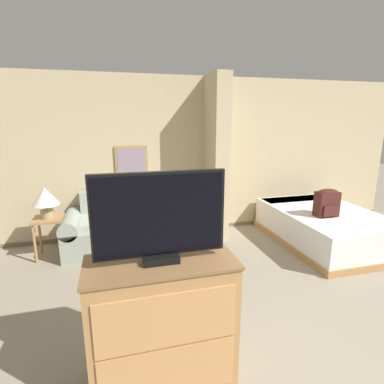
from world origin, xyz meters
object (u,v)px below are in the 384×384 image
Objects in this scene: coffee_table at (149,246)px; tv at (160,218)px; bed at (324,226)px; backpack at (327,202)px; tv_dresser at (163,323)px; table_lamp at (45,198)px; couch at (136,226)px.

tv is at bearing -93.34° from coffee_table.
tv reaches higher than bed.
coffee_table is 1.58× the size of backpack.
bed is at bearing 52.29° from backpack.
coffee_table is at bearing 86.66° from tv.
tv_dresser is (-0.09, -1.63, 0.11)m from coffee_table.
tv is at bearing -64.18° from table_lamp.
coffee_table is 1.49× the size of table_lamp.
couch is 2.59m from tv_dresser.
couch is at bearing 89.73° from tv_dresser.
bed is 4.92× the size of backpack.
backpack is at bearing -17.62° from couch.
tv is (-0.09, -1.62, 0.91)m from coffee_table.
table_lamp is at bearing 146.28° from coffee_table.
bed is (2.91, 1.95, -0.22)m from tv_dresser.
table_lamp is 2.80m from tv.
tv_dresser is at bearing -146.18° from bed.
table_lamp is 0.49× the size of tv.
table_lamp is 0.42× the size of tv_dresser.
couch is at bearing 167.79° from bed.
bed is 0.55m from backpack.
backpack is (3.94, -0.78, -0.14)m from table_lamp.
backpack reaches higher than couch.
couch reaches higher than bed.
tv_dresser reaches higher than couch.
backpack is at bearing 32.13° from tv.
tv_dresser is at bearing -90.00° from tv.
tv_dresser is at bearing -147.86° from backpack.
bed is at bearing -7.49° from table_lamp.
coffee_table is 0.74× the size of tv.
tv is (-0.00, 0.00, 0.80)m from tv_dresser.
coffee_table is at bearing -178.03° from backpack.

